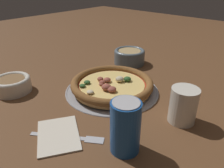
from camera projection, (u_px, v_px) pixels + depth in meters
name	position (u px, v px, depth m)	size (l,w,h in m)	color
ground_plane	(112.00, 90.00, 0.74)	(3.00, 3.00, 0.00)	brown
pizza_tray	(112.00, 90.00, 0.74)	(0.31, 0.31, 0.01)	#9E9EA3
pizza	(112.00, 84.00, 0.73)	(0.27, 0.27, 0.04)	tan
bowl_near	(129.00, 56.00, 0.94)	(0.13, 0.13, 0.06)	slate
bowl_far	(12.00, 84.00, 0.72)	(0.12, 0.12, 0.05)	silver
drinking_cup	(184.00, 105.00, 0.57)	(0.07, 0.07, 0.10)	silver
napkin	(58.00, 134.00, 0.53)	(0.17, 0.15, 0.01)	beige
fork	(71.00, 137.00, 0.52)	(0.16, 0.12, 0.00)	#B7B7BC
beverage_can	(125.00, 127.00, 0.47)	(0.07, 0.07, 0.12)	#194C99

